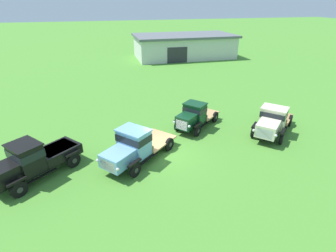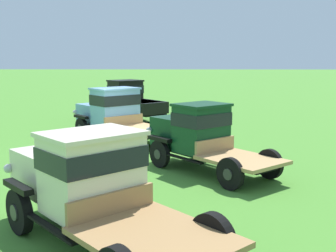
# 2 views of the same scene
# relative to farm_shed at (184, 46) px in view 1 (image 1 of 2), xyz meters

# --- Properties ---
(ground_plane) EXTENTS (240.00, 240.00, 0.00)m
(ground_plane) POSITION_rel_farm_shed_xyz_m (-10.97, -29.78, -1.90)
(ground_plane) COLOR #47842D
(farm_shed) EXTENTS (16.70, 8.93, 3.77)m
(farm_shed) POSITION_rel_farm_shed_xyz_m (0.00, 0.00, 0.00)
(farm_shed) COLOR silver
(farm_shed) RESTS_ON ground
(vintage_truck_foreground_near) EXTENTS (4.89, 4.44, 2.25)m
(vintage_truck_foreground_near) POSITION_rel_farm_shed_xyz_m (-18.56, -30.33, -0.76)
(vintage_truck_foreground_near) COLOR black
(vintage_truck_foreground_near) RESTS_ON ground
(vintage_truck_second_in_line) EXTENTS (5.39, 5.08, 2.22)m
(vintage_truck_second_in_line) POSITION_rel_farm_shed_xyz_m (-13.03, -30.31, -0.75)
(vintage_truck_second_in_line) COLOR black
(vintage_truck_second_in_line) RESTS_ON ground
(vintage_truck_midrow_center) EXTENTS (4.59, 4.25, 2.09)m
(vintage_truck_midrow_center) POSITION_rel_farm_shed_xyz_m (-7.90, -26.85, -0.79)
(vintage_truck_midrow_center) COLOR black
(vintage_truck_midrow_center) RESTS_ON ground
(vintage_truck_far_side) EXTENTS (5.20, 5.02, 2.12)m
(vintage_truck_far_side) POSITION_rel_farm_shed_xyz_m (-2.73, -29.24, -0.79)
(vintage_truck_far_side) COLOR black
(vintage_truck_far_side) RESTS_ON ground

